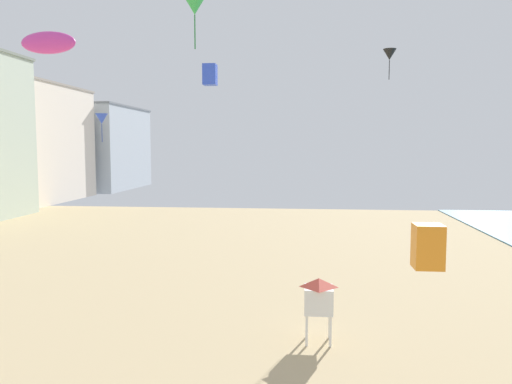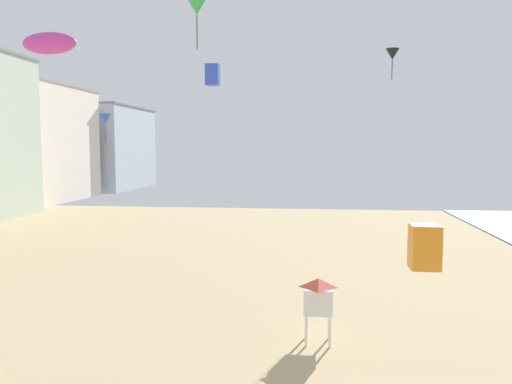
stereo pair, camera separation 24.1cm
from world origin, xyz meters
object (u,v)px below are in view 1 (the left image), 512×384
(kite_black_delta, at_px, (390,55))
(kite_blue_delta, at_px, (102,119))
(kite_magenta_parafoil, at_px, (48,43))
(kite_blue_box, at_px, (210,75))
(kite_orange_box, at_px, (428,246))
(lifeguard_stand, at_px, (319,296))
(kite_green_delta_2, at_px, (195,5))

(kite_black_delta, relative_size, kite_blue_delta, 0.96)
(kite_blue_delta, bearing_deg, kite_magenta_parafoil, -73.56)
(kite_blue_box, relative_size, kite_blue_delta, 0.70)
(kite_blue_box, xyz_separation_m, kite_orange_box, (10.27, -24.63, -7.80))
(kite_orange_box, distance_m, kite_magenta_parafoil, 17.01)
(kite_blue_delta, bearing_deg, kite_black_delta, -3.56)
(kite_magenta_parafoil, bearing_deg, kite_black_delta, 44.94)
(kite_black_delta, height_order, kite_orange_box, kite_black_delta)
(kite_blue_delta, distance_m, kite_magenta_parafoil, 18.54)
(kite_blue_box, bearing_deg, lifeguard_stand, -66.98)
(lifeguard_stand, height_order, kite_blue_delta, kite_blue_delta)
(kite_blue_box, xyz_separation_m, kite_blue_delta, (-8.66, 0.49, -3.18))
(lifeguard_stand, xyz_separation_m, kite_green_delta_2, (-7.49, 12.15, 14.48))
(kite_blue_box, height_order, kite_green_delta_2, kite_green_delta_2)
(kite_black_delta, bearing_deg, lifeguard_stand, -106.65)
(kite_blue_box, distance_m, kite_orange_box, 27.80)
(kite_black_delta, xyz_separation_m, kite_orange_box, (-2.65, -23.78, -8.88))
(lifeguard_stand, distance_m, kite_blue_delta, 26.09)
(kite_magenta_parafoil, bearing_deg, kite_green_delta_2, 71.68)
(kite_orange_box, bearing_deg, kite_magenta_parafoil, 151.47)
(lifeguard_stand, distance_m, kite_black_delta, 21.82)
(kite_black_delta, height_order, kite_green_delta_2, kite_green_delta_2)
(kite_blue_box, relative_size, kite_black_delta, 0.73)
(kite_black_delta, relative_size, kite_orange_box, 1.89)
(kite_blue_delta, bearing_deg, kite_blue_box, -3.23)
(lifeguard_stand, height_order, kite_black_delta, kite_black_delta)
(lifeguard_stand, bearing_deg, kite_blue_delta, 115.56)
(kite_orange_box, relative_size, kite_green_delta_2, 0.34)
(kite_black_delta, height_order, kite_magenta_parafoil, kite_black_delta)
(lifeguard_stand, relative_size, kite_green_delta_2, 0.79)
(kite_magenta_parafoil, xyz_separation_m, kite_green_delta_2, (3.69, 11.14, 4.41))
(kite_green_delta_2, bearing_deg, kite_magenta_parafoil, -108.32)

